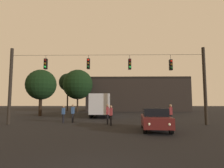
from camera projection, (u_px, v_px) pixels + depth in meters
name	position (u px, v px, depth m)	size (l,w,h in m)	color
ground_plane	(110.00, 115.00, 29.38)	(168.00, 168.00, 0.00)	black
overhead_signal_span	(107.00, 79.00, 17.05)	(17.56, 0.44, 6.83)	black
city_bus	(101.00, 103.00, 27.95)	(2.83, 11.07, 3.00)	#B7BCC6
car_near_right	(155.00, 119.00, 13.25)	(2.21, 4.46, 1.52)	#511919
pedestrian_crossing_left	(111.00, 114.00, 16.12)	(0.27, 0.38, 1.68)	black
pedestrian_crossing_center	(107.00, 113.00, 17.06)	(0.27, 0.38, 1.76)	black
pedestrian_crossing_right	(63.00, 113.00, 18.41)	(0.24, 0.36, 1.62)	black
pedestrian_near_bus	(171.00, 113.00, 16.51)	(0.28, 0.38, 1.76)	black
pedestrian_trailing	(73.00, 112.00, 18.42)	(0.26, 0.37, 1.74)	black
corner_building	(136.00, 95.00, 46.24)	(22.84, 9.87, 7.59)	black
tree_left_silhouette	(68.00, 82.00, 45.58)	(4.20, 4.20, 8.86)	#2D2116
tree_behind_building	(78.00, 84.00, 40.45)	(6.26, 6.26, 8.88)	#2D2116
tree_right_far	(41.00, 85.00, 28.02)	(4.40, 4.40, 6.74)	black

